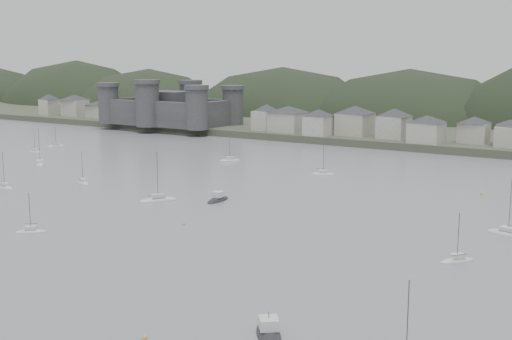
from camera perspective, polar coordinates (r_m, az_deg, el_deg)
The scene contains 9 objects.
ground at distance 113.72m, azimuth -21.55°, elevation -8.30°, with size 900.00×900.00×0.00m, color slate.
far_shore_land at distance 368.61m, azimuth 19.25°, elevation 4.10°, with size 900.00×250.00×3.00m, color #383D2D.
forested_ridge at distance 344.15m, azimuth 18.85°, elevation 1.62°, with size 851.55×103.94×102.57m.
castle at distance 320.24m, azimuth -7.64°, elevation 5.49°, with size 66.00×43.00×20.00m.
sailboat_lead at distance 219.81m, azimuth -2.33°, elevation 0.87°, with size 6.78×6.97×10.10m.
moored_fleet at distance 156.67m, azimuth 0.27°, elevation -2.71°, with size 251.25×176.42×13.25m.
motor_launch_near at distance 82.52m, azimuth 1.13°, elevation -14.26°, with size 7.66×8.30×3.98m.
motor_launch_far at distance 157.36m, azimuth -3.40°, elevation -2.63°, with size 3.73×8.64×4.00m.
mooring_buoys at distance 151.95m, azimuth -4.24°, elevation -3.14°, with size 173.95×139.15×0.70m.
Camera 1 is at (89.82, -61.04, 33.73)m, focal length 45.17 mm.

